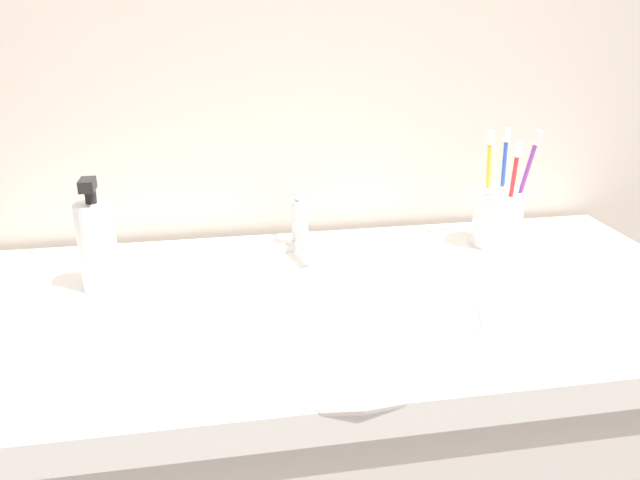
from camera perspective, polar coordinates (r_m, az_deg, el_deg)
tiled_wall_back at (r=1.12m, az=-1.68°, el=15.92°), size 2.33×0.04×2.40m
sink_basin at (r=0.89m, az=0.34°, el=-8.41°), size 0.47×0.47×0.11m
faucet at (r=1.06m, az=-1.82°, el=1.35°), size 0.02×0.15×0.09m
toothbrush_cup at (r=1.12m, az=15.89°, el=1.97°), size 0.08×0.08×0.10m
toothbrush_red at (r=1.07m, az=17.11°, el=4.49°), size 0.01×0.03×0.19m
toothbrush_yellow at (r=1.11m, az=15.11°, el=5.42°), size 0.02×0.02×0.19m
toothbrush_purple at (r=1.10m, az=18.10°, el=5.12°), size 0.04×0.03×0.20m
toothbrush_blue at (r=1.13m, az=16.37°, el=5.59°), size 0.01×0.03×0.19m
soap_dispenser at (r=0.96m, az=-19.67°, el=-0.35°), size 0.05×0.06×0.17m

